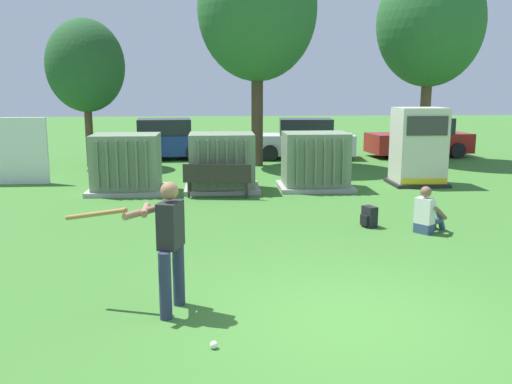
% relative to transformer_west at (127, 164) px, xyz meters
% --- Properties ---
extents(ground_plane, '(96.00, 96.00, 0.00)m').
position_rel_transformer_west_xyz_m(ground_plane, '(4.09, -8.94, -0.79)').
color(ground_plane, '#3D752D').
extents(transformer_west, '(2.10, 1.70, 1.62)m').
position_rel_transformer_west_xyz_m(transformer_west, '(0.00, 0.00, 0.00)').
color(transformer_west, '#9E9B93').
rests_on(transformer_west, ground).
extents(transformer_mid_west, '(2.10, 1.70, 1.62)m').
position_rel_transformer_west_xyz_m(transformer_mid_west, '(2.65, 0.07, 0.00)').
color(transformer_mid_west, '#9E9B93').
rests_on(transformer_mid_west, ground).
extents(transformer_mid_east, '(2.10, 1.70, 1.62)m').
position_rel_transformer_west_xyz_m(transformer_mid_east, '(5.33, 0.14, 0.00)').
color(transformer_mid_east, '#9E9B93').
rests_on(transformer_mid_east, ground).
extents(generator_enclosure, '(1.60, 1.40, 2.30)m').
position_rel_transformer_west_xyz_m(generator_enclosure, '(8.51, 0.56, 0.35)').
color(generator_enclosure, '#262626').
rests_on(generator_enclosure, ground).
extents(park_bench, '(1.84, 0.62, 0.92)m').
position_rel_transformer_west_xyz_m(park_bench, '(2.51, -1.01, -0.25)').
color(park_bench, '#2D2823').
rests_on(park_bench, ground).
extents(batter, '(1.60, 0.78, 1.74)m').
position_rel_transformer_west_xyz_m(batter, '(1.83, -8.48, 0.19)').
color(batter, '#282D4C').
rests_on(batter, ground).
extents(sports_ball, '(0.09, 0.09, 0.09)m').
position_rel_transformer_west_xyz_m(sports_ball, '(2.42, -9.59, -0.74)').
color(sports_ball, white).
rests_on(sports_ball, ground).
extents(seated_spectator, '(0.77, 0.70, 0.96)m').
position_rel_transformer_west_xyz_m(seated_spectator, '(6.73, -4.83, -0.41)').
color(seated_spectator, '#384C75').
rests_on(seated_spectator, ground).
extents(backpack, '(0.34, 0.37, 0.44)m').
position_rel_transformer_west_xyz_m(backpack, '(5.68, -4.32, -0.57)').
color(backpack, black).
rests_on(backpack, ground).
extents(tree_left, '(2.76, 2.76, 5.27)m').
position_rel_transformer_west_xyz_m(tree_left, '(-2.10, 5.07, 2.83)').
color(tree_left, '#4C3828').
rests_on(tree_left, ground).
extents(tree_center_left, '(4.26, 4.26, 8.14)m').
position_rel_transformer_west_xyz_m(tree_center_left, '(4.02, 4.95, 4.79)').
color(tree_center_left, '#4C3828').
rests_on(tree_center_left, ground).
extents(tree_center_right, '(3.99, 3.99, 7.62)m').
position_rel_transformer_west_xyz_m(tree_center_right, '(10.57, 5.52, 4.44)').
color(tree_center_right, brown).
rests_on(tree_center_right, ground).
extents(parked_car_leftmost, '(4.32, 2.17, 1.62)m').
position_rel_transformer_west_xyz_m(parked_car_leftmost, '(0.31, 7.11, -0.04)').
color(parked_car_leftmost, navy).
rests_on(parked_car_leftmost, ground).
extents(parked_car_left_of_center, '(4.32, 2.17, 1.62)m').
position_rel_transformer_west_xyz_m(parked_car_left_of_center, '(6.02, 6.84, -0.04)').
color(parked_car_left_of_center, silver).
rests_on(parked_car_left_of_center, ground).
extents(parked_car_right_of_center, '(4.36, 2.26, 1.62)m').
position_rel_transformer_west_xyz_m(parked_car_right_of_center, '(11.01, 7.09, -0.04)').
color(parked_car_right_of_center, maroon).
rests_on(parked_car_right_of_center, ground).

